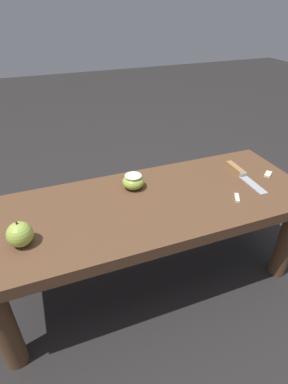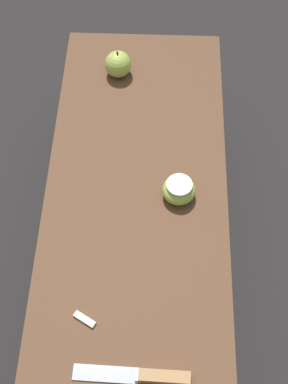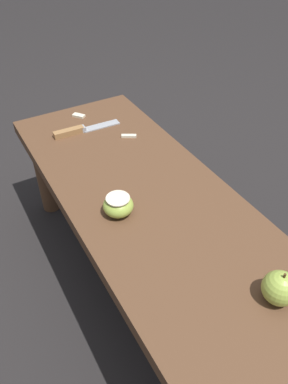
{
  "view_description": "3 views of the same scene",
  "coord_description": "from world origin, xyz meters",
  "px_view_note": "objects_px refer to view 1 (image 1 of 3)",
  "views": [
    {
      "loc": [
        0.32,
        0.77,
        0.97
      ],
      "look_at": [
        0.02,
        -0.02,
        0.41
      ],
      "focal_mm": 28.0,
      "sensor_mm": 36.0,
      "label": 1
    },
    {
      "loc": [
        -0.63,
        -0.04,
        1.47
      ],
      "look_at": [
        0.02,
        -0.02,
        0.41
      ],
      "focal_mm": 50.0,
      "sensor_mm": 36.0,
      "label": 2
    },
    {
      "loc": [
        0.67,
        -0.39,
        1.05
      ],
      "look_at": [
        0.02,
        -0.02,
        0.41
      ],
      "focal_mm": 35.0,
      "sensor_mm": 36.0,
      "label": 3
    }
  ],
  "objects_px": {
    "wooden_bench": "(150,216)",
    "knife": "(240,173)",
    "apple_whole": "(20,234)",
    "apple_cut": "(133,181)"
  },
  "relations": [
    {
      "from": "wooden_bench",
      "to": "knife",
      "type": "relative_size",
      "value": 4.92
    },
    {
      "from": "apple_whole",
      "to": "wooden_bench",
      "type": "bearing_deg",
      "value": -170.97
    },
    {
      "from": "wooden_bench",
      "to": "knife",
      "type": "xyz_separation_m",
      "value": [
        -0.39,
        -0.04,
        0.07
      ]
    },
    {
      "from": "apple_whole",
      "to": "apple_cut",
      "type": "height_order",
      "value": "apple_whole"
    },
    {
      "from": "wooden_bench",
      "to": "apple_whole",
      "type": "relative_size",
      "value": 14.06
    },
    {
      "from": "wooden_bench",
      "to": "apple_whole",
      "type": "bearing_deg",
      "value": 9.03
    },
    {
      "from": "apple_whole",
      "to": "apple_cut",
      "type": "bearing_deg",
      "value": -156.8
    },
    {
      "from": "wooden_bench",
      "to": "apple_cut",
      "type": "bearing_deg",
      "value": -75.52
    },
    {
      "from": "knife",
      "to": "apple_whole",
      "type": "xyz_separation_m",
      "value": [
        0.81,
        0.11,
        0.03
      ]
    },
    {
      "from": "wooden_bench",
      "to": "apple_cut",
      "type": "height_order",
      "value": "apple_cut"
    }
  ]
}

